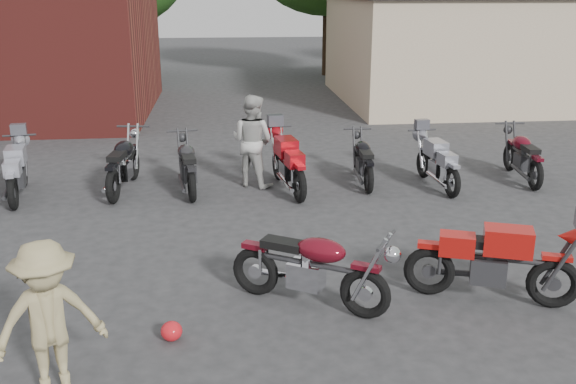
{
  "coord_description": "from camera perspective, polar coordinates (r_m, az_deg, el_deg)",
  "views": [
    {
      "loc": [
        -0.72,
        -6.97,
        3.83
      ],
      "look_at": [
        0.22,
        2.1,
        0.9
      ],
      "focal_mm": 40.0,
      "sensor_mm": 36.0,
      "label": 1
    }
  ],
  "objects": [
    {
      "name": "stucco_building",
      "position": [
        23.91,
        17.18,
        12.05
      ],
      "size": [
        10.0,
        8.0,
        3.5
      ],
      "primitive_type": "cube",
      "color": "tan",
      "rests_on": "ground"
    },
    {
      "name": "row_bike_1",
      "position": [
        13.09,
        -23.0,
        1.95
      ],
      "size": [
        0.96,
        2.05,
        1.14
      ],
      "primitive_type": null,
      "rotation": [
        0.0,
        0.0,
        1.73
      ],
      "color": "#9B9BA9",
      "rests_on": "ground"
    },
    {
      "name": "person_light",
      "position": [
        12.73,
        -3.19,
        4.56
      ],
      "size": [
        1.13,
        1.07,
        1.83
      ],
      "primitive_type": "imported",
      "rotation": [
        0.0,
        0.0,
        2.55
      ],
      "color": "#B1B1AD",
      "rests_on": "ground"
    },
    {
      "name": "ground",
      "position": [
        7.98,
        -0.03,
        -10.85
      ],
      "size": [
        90.0,
        90.0,
        0.0
      ],
      "primitive_type": "plane",
      "color": "#2D2D2F"
    },
    {
      "name": "row_bike_2",
      "position": [
        12.87,
        -14.45,
        2.75
      ],
      "size": [
        0.93,
        2.17,
        1.22
      ],
      "primitive_type": null,
      "rotation": [
        0.0,
        0.0,
        1.46
      ],
      "color": "black",
      "rests_on": "ground"
    },
    {
      "name": "vintage_motorcycle",
      "position": [
        7.92,
        2.12,
        -6.31
      ],
      "size": [
        2.1,
        1.63,
        1.19
      ],
      "primitive_type": null,
      "rotation": [
        0.0,
        0.0,
        -0.54
      ],
      "color": "#5D0B17",
      "rests_on": "ground"
    },
    {
      "name": "person_tan",
      "position": [
        6.56,
        -20.49,
        -10.78
      ],
      "size": [
        1.21,
        1.0,
        1.63
      ],
      "primitive_type": "imported",
      "rotation": [
        0.0,
        0.0,
        0.44
      ],
      "color": "tan",
      "rests_on": "ground"
    },
    {
      "name": "row_bike_5",
      "position": [
        13.05,
        6.7,
        3.06
      ],
      "size": [
        0.7,
        1.87,
        1.07
      ],
      "primitive_type": null,
      "rotation": [
        0.0,
        0.0,
        1.52
      ],
      "color": "black",
      "rests_on": "ground"
    },
    {
      "name": "sportbike",
      "position": [
        8.45,
        17.97,
        -5.56
      ],
      "size": [
        2.19,
        1.35,
        1.21
      ],
      "primitive_type": null,
      "rotation": [
        0.0,
        0.0,
        -0.35
      ],
      "color": "red",
      "rests_on": "ground"
    },
    {
      "name": "row_bike_6",
      "position": [
        13.06,
        13.13,
        2.8
      ],
      "size": [
        0.8,
        1.95,
        1.1
      ],
      "primitive_type": null,
      "rotation": [
        0.0,
        0.0,
        1.66
      ],
      "color": "gray",
      "rests_on": "ground"
    },
    {
      "name": "row_bike_4",
      "position": [
        12.49,
        -0.02,
        2.86
      ],
      "size": [
        1.03,
        2.18,
        1.22
      ],
      "primitive_type": null,
      "rotation": [
        0.0,
        0.0,
        1.74
      ],
      "color": "#B40F18",
      "rests_on": "ground"
    },
    {
      "name": "row_bike_3",
      "position": [
        12.62,
        -8.95,
        2.62
      ],
      "size": [
        0.92,
        2.03,
        1.14
      ],
      "primitive_type": null,
      "rotation": [
        0.0,
        0.0,
        1.71
      ],
      "color": "#252427",
      "rests_on": "ground"
    },
    {
      "name": "helmet",
      "position": [
        7.53,
        -10.32,
        -12.07
      ],
      "size": [
        0.28,
        0.28,
        0.23
      ],
      "primitive_type": "ellipsoid",
      "rotation": [
        0.0,
        0.0,
        -0.15
      ],
      "color": "red",
      "rests_on": "ground"
    },
    {
      "name": "row_bike_7",
      "position": [
        14.04,
        20.14,
        3.28
      ],
      "size": [
        0.81,
        2.0,
        1.14
      ],
      "primitive_type": null,
      "rotation": [
        0.0,
        0.0,
        1.49
      ],
      "color": "#530A17",
      "rests_on": "ground"
    }
  ]
}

